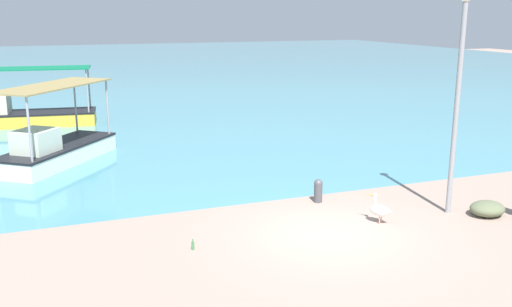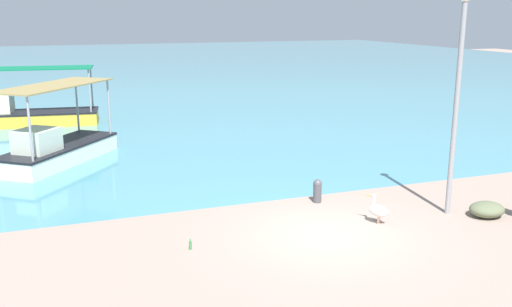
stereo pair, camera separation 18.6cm
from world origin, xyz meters
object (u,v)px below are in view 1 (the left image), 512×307
at_px(pelican, 380,210).
at_px(lamp_post, 458,94).
at_px(fishing_boat_near_left, 21,113).
at_px(net_pile, 487,209).
at_px(fishing_boat_near_right, 55,148).
at_px(mooring_bollard, 318,190).
at_px(glass_bottle, 193,246).

distance_m(pelican, lamp_post, 3.77).
height_order(fishing_boat_near_left, lamp_post, lamp_post).
height_order(fishing_boat_near_left, net_pile, fishing_boat_near_left).
height_order(fishing_boat_near_right, net_pile, fishing_boat_near_right).
bearing_deg(fishing_boat_near_left, mooring_bollard, -61.83).
relative_size(pelican, net_pile, 0.81).
xyz_separation_m(fishing_boat_near_left, glass_bottle, (4.11, -17.96, -0.52)).
distance_m(fishing_boat_near_left, pelican, 20.23).
xyz_separation_m(fishing_boat_near_right, lamp_post, (10.17, -9.52, 2.75)).
height_order(pelican, lamp_post, lamp_post).
bearing_deg(lamp_post, pelican, -179.07).
xyz_separation_m(lamp_post, net_pile, (0.83, -0.61, -3.16)).
xyz_separation_m(fishing_boat_near_right, glass_bottle, (2.78, -9.52, -0.52)).
distance_m(fishing_boat_near_left, net_pile, 22.31).
xyz_separation_m(fishing_boat_near_right, net_pile, (11.01, -10.14, -0.42)).
bearing_deg(pelican, mooring_bollard, 109.02).
height_order(fishing_boat_near_left, pelican, fishing_boat_near_left).
relative_size(fishing_boat_near_right, glass_bottle, 19.49).
height_order(fishing_boat_near_right, pelican, fishing_boat_near_right).
bearing_deg(mooring_bollard, fishing_boat_near_right, 134.00).
bearing_deg(fishing_boat_near_left, fishing_boat_near_right, -81.01).
relative_size(mooring_bollard, glass_bottle, 2.63).
bearing_deg(net_pile, glass_bottle, 175.69).
bearing_deg(glass_bottle, mooring_bollard, 25.72).
bearing_deg(lamp_post, fishing_boat_near_left, 122.64).
distance_m(fishing_boat_near_left, mooring_bollard, 17.98).
xyz_separation_m(fishing_boat_near_left, pelican, (9.23, -18.00, -0.25)).
bearing_deg(glass_bottle, pelican, -0.50).
bearing_deg(fishing_boat_near_left, lamp_post, -57.36).
bearing_deg(mooring_bollard, fishing_boat_near_left, 118.17).
xyz_separation_m(pelican, mooring_bollard, (-0.74, 2.15, 0.00)).
bearing_deg(lamp_post, fishing_boat_near_right, 136.89).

